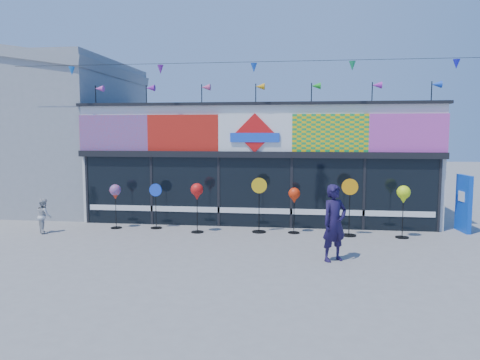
% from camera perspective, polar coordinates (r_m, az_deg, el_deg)
% --- Properties ---
extents(ground, '(80.00, 80.00, 0.00)m').
position_cam_1_polar(ground, '(12.25, 0.19, -8.93)').
color(ground, slate).
rests_on(ground, ground).
extents(kite_shop, '(16.00, 5.70, 5.31)m').
position_cam_1_polar(kite_shop, '(17.79, 2.62, 2.38)').
color(kite_shop, silver).
rests_on(kite_shop, ground).
extents(neighbour_building, '(8.18, 7.20, 6.87)m').
position_cam_1_polar(neighbour_building, '(22.00, -24.17, 5.56)').
color(neighbour_building, gray).
rests_on(neighbour_building, ground).
extents(blue_sign, '(0.23, 0.91, 1.79)m').
position_cam_1_polar(blue_sign, '(16.27, 25.60, -2.58)').
color(blue_sign, blue).
rests_on(blue_sign, ground).
extents(spinner_0, '(0.36, 0.36, 1.44)m').
position_cam_1_polar(spinner_0, '(15.69, -14.95, -1.57)').
color(spinner_0, black).
rests_on(spinner_0, ground).
extents(spinner_1, '(0.41, 0.37, 1.46)m').
position_cam_1_polar(spinner_1, '(15.44, -10.23, -3.00)').
color(spinner_1, black).
rests_on(spinner_1, ground).
extents(spinner_2, '(0.39, 0.39, 1.55)m').
position_cam_1_polar(spinner_2, '(14.56, -5.27, -1.61)').
color(spinner_2, black).
rests_on(spinner_2, ground).
extents(spinner_3, '(0.48, 0.44, 1.72)m').
position_cam_1_polar(spinner_3, '(14.58, 2.34, -2.90)').
color(spinner_3, black).
rests_on(spinner_3, ground).
extents(spinner_4, '(0.36, 0.36, 1.42)m').
position_cam_1_polar(spinner_4, '(14.52, 6.63, -2.05)').
color(spinner_4, black).
rests_on(spinner_4, ground).
extents(spinner_5, '(0.49, 0.44, 1.74)m').
position_cam_1_polar(spinner_5, '(14.45, 13.20, -3.08)').
color(spinner_5, black).
rests_on(spinner_5, ground).
extents(spinner_6, '(0.40, 0.40, 1.56)m').
position_cam_1_polar(spinner_6, '(14.57, 19.31, -1.86)').
color(spinner_6, black).
rests_on(spinner_6, ground).
extents(adult_man, '(0.82, 0.76, 1.87)m').
position_cam_1_polar(adult_man, '(11.59, 11.43, -5.15)').
color(adult_man, '#191137').
rests_on(adult_man, ground).
extents(child, '(0.57, 0.59, 1.08)m').
position_cam_1_polar(child, '(15.78, -22.78, -4.04)').
color(child, silver).
rests_on(child, ground).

